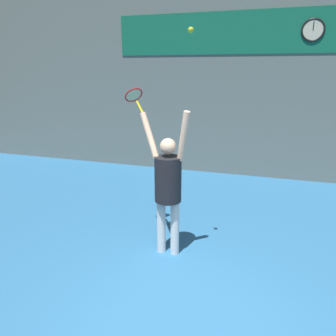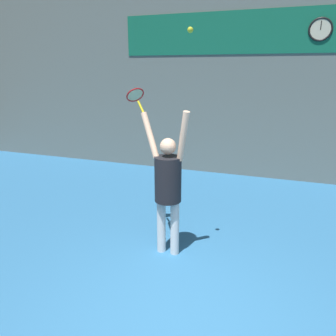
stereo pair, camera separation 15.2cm
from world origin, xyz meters
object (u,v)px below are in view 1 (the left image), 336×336
at_px(scoreboard_clock, 313,30).
at_px(tennis_ball, 191,30).
at_px(tennis_racket, 134,96).
at_px(tennis_player, 168,183).

height_order(scoreboard_clock, tennis_ball, scoreboard_clock).
bearing_deg(scoreboard_clock, tennis_racket, -125.37).
bearing_deg(tennis_ball, tennis_player, 161.99).
xyz_separation_m(scoreboard_clock, tennis_ball, (-1.73, -4.29, -0.39)).
distance_m(tennis_player, tennis_ball, 2.04).
bearing_deg(scoreboard_clock, tennis_ball, -111.92).
bearing_deg(tennis_racket, scoreboard_clock, 54.63).
height_order(scoreboard_clock, tennis_racket, scoreboard_clock).
bearing_deg(scoreboard_clock, tennis_player, -116.08).
xyz_separation_m(scoreboard_clock, tennis_player, (-2.05, -4.19, -2.40)).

